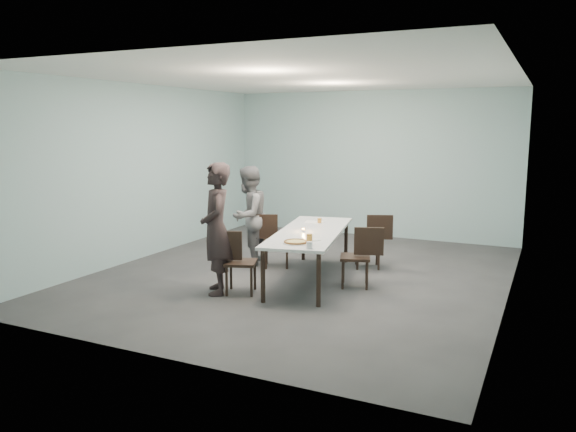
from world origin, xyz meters
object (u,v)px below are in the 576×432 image
at_px(beer_glass, 309,240).
at_px(tealight, 304,230).
at_px(pizza, 296,242).
at_px(diner_near, 216,229).
at_px(water_tumbler, 309,245).
at_px(chair_near_left, 235,257).
at_px(amber_tumbler, 320,221).
at_px(chair_far_right, 373,237).
at_px(chair_near_right, 361,253).
at_px(chair_far_left, 272,237).
at_px(diner_far, 248,216).
at_px(side_plate, 314,240).
at_px(table, 310,235).

height_order(beer_glass, tealight, beer_glass).
bearing_deg(pizza, diner_near, -167.01).
distance_m(diner_near, water_tumbler, 1.38).
distance_m(chair_near_left, diner_near, 0.47).
height_order(beer_glass, amber_tumbler, beer_glass).
xyz_separation_m(chair_far_right, water_tumbler, (-0.16, -2.24, 0.29)).
relative_size(chair_near_right, beer_glass, 5.80).
relative_size(chair_far_left, water_tumbler, 9.67).
height_order(diner_far, pizza, diner_far).
relative_size(side_plate, amber_tumbler, 2.25).
bearing_deg(beer_glass, tealight, 118.55).
relative_size(chair_near_right, tealight, 15.54).
bearing_deg(chair_far_right, chair_near_left, 37.26).
distance_m(chair_far_right, side_plate, 1.77).
distance_m(chair_near_left, tealight, 1.16).
bearing_deg(chair_far_left, pizza, -77.83).
relative_size(chair_near_left, pizza, 2.56).
xyz_separation_m(diner_far, water_tumbler, (1.76, -1.54, -0.03)).
xyz_separation_m(beer_glass, water_tumbler, (0.08, -0.19, -0.03)).
distance_m(chair_far_left, diner_far, 0.52).
distance_m(diner_far, amber_tumbler, 1.19).
xyz_separation_m(chair_near_left, side_plate, (0.99, 0.45, 0.25)).
height_order(chair_far_left, diner_far, diner_far).
height_order(table, beer_glass, beer_glass).
xyz_separation_m(chair_near_left, beer_glass, (1.07, 0.12, 0.32)).
height_order(chair_near_right, amber_tumbler, chair_near_right).
bearing_deg(diner_far, chair_far_right, 111.65).
height_order(diner_far, side_plate, diner_far).
distance_m(chair_near_left, chair_far_left, 1.53).
bearing_deg(beer_glass, water_tumbler, -66.56).
distance_m(table, diner_far, 1.36).
distance_m(table, chair_far_left, 1.02).
relative_size(side_plate, tealight, 3.21).
bearing_deg(beer_glass, chair_near_left, -173.80).
xyz_separation_m(chair_near_right, beer_glass, (-0.41, -0.92, 0.32)).
xyz_separation_m(beer_glass, amber_tumbler, (-0.51, 1.61, -0.03)).
relative_size(pizza, beer_glass, 2.27).
bearing_deg(water_tumbler, tealight, 117.64).
xyz_separation_m(diner_far, pizza, (1.47, -1.33, -0.05)).
xyz_separation_m(chair_near_left, chair_near_right, (1.48, 1.03, 0.00)).
xyz_separation_m(diner_near, pizza, (1.08, 0.25, -0.14)).
distance_m(beer_glass, water_tumbler, 0.20).
relative_size(chair_far_right, pizza, 2.56).
relative_size(chair_near_left, chair_far_left, 1.00).
bearing_deg(water_tumbler, side_plate, 106.42).
height_order(table, diner_far, diner_far).
distance_m(chair_near_left, water_tumbler, 1.19).
bearing_deg(diner_far, chair_far_left, 98.34).
xyz_separation_m(chair_far_left, diner_far, (-0.40, -0.05, 0.32)).
bearing_deg(chair_far_left, tealight, -60.69).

